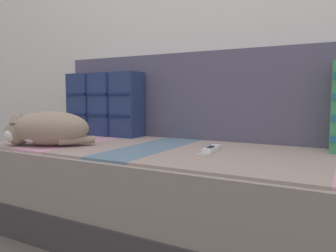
{
  "coord_description": "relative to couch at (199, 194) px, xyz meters",
  "views": [
    {
      "loc": [
        0.55,
        -1.14,
        0.61
      ],
      "look_at": [
        -0.11,
        0.06,
        0.49
      ],
      "focal_mm": 35.0,
      "sensor_mm": 36.0,
      "label": 1
    }
  ],
  "objects": [
    {
      "name": "ground_plane",
      "position": [
        0.0,
        -0.14,
        -0.19
      ],
      "size": [
        14.0,
        14.0,
        0.0
      ],
      "primitive_type": "plane",
      "color": "#564C47"
    },
    {
      "name": "couch",
      "position": [
        0.0,
        0.0,
        0.0
      ],
      "size": [
        2.0,
        0.83,
        0.39
      ],
      "color": "#3D3838",
      "rests_on": "ground_plane"
    },
    {
      "name": "sofa_backrest",
      "position": [
        0.0,
        0.34,
        0.42
      ],
      "size": [
        1.96,
        0.14,
        0.45
      ],
      "color": "#514C60",
      "rests_on": "couch"
    },
    {
      "name": "throw_pillow_quilted",
      "position": [
        -0.68,
        0.2,
        0.37
      ],
      "size": [
        0.47,
        0.14,
        0.36
      ],
      "color": "navy",
      "rests_on": "couch"
    },
    {
      "name": "sleeping_cat",
      "position": [
        -0.66,
        -0.25,
        0.27
      ],
      "size": [
        0.4,
        0.33,
        0.16
      ],
      "color": "gray",
      "rests_on": "couch"
    },
    {
      "name": "game_remote_near",
      "position": [
        0.06,
        -0.03,
        0.2
      ],
      "size": [
        0.06,
        0.21,
        0.02
      ],
      "color": "white",
      "rests_on": "couch"
    }
  ]
}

